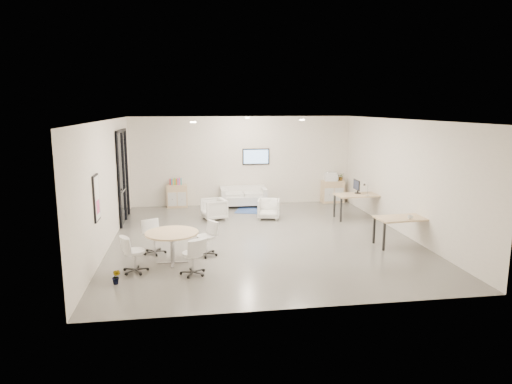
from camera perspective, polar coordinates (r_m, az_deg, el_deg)
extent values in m
cube|color=#605D57|center=(12.68, 0.72, -7.47)|extent=(8.00, 9.00, 0.80)
cube|color=white|center=(12.05, 0.77, 10.92)|extent=(8.00, 9.00, 0.80)
cube|color=silver|center=(17.02, -1.90, 4.07)|extent=(8.00, 0.80, 3.20)
cube|color=silver|center=(7.51, 6.75, -4.39)|extent=(8.00, 0.80, 3.20)
cube|color=silver|center=(12.30, -19.93, 0.92)|extent=(0.80, 9.00, 3.20)
cube|color=silver|center=(13.61, 19.36, 1.83)|extent=(0.80, 9.00, 3.20)
cube|color=black|center=(14.69, -16.32, 1.92)|extent=(0.02, 1.90, 2.85)
cube|color=black|center=(14.55, -16.53, 7.32)|extent=(0.06, 1.90, 0.08)
cube|color=black|center=(13.80, -16.74, 1.36)|extent=(0.06, 0.08, 2.85)
cube|color=black|center=(15.58, -15.81, 2.42)|extent=(0.06, 0.08, 2.85)
cube|color=black|center=(14.84, -16.17, 2.01)|extent=(0.06, 0.07, 2.85)
cube|color=#B2B2B7|center=(14.30, -16.24, 0.17)|extent=(0.04, 0.60, 0.05)
cube|color=black|center=(10.68, -19.34, -0.70)|extent=(0.04, 0.54, 1.04)
cube|color=white|center=(10.68, -19.22, -0.70)|extent=(0.01, 0.46, 0.96)
cube|color=#EB4D90|center=(10.72, -19.14, -1.75)|extent=(0.01, 0.32, 0.30)
cube|color=black|center=(16.64, -0.01, 4.45)|extent=(0.98, 0.05, 0.58)
cube|color=#81ACDF|center=(16.61, 0.00, 4.44)|extent=(0.90, 0.01, 0.50)
cylinder|color=#FFEAC6|center=(10.90, -7.86, 8.65)|extent=(0.14, 0.14, 0.03)
cylinder|color=#FFEAC6|center=(12.79, 5.78, 8.96)|extent=(0.14, 0.14, 0.03)
cylinder|color=#FFEAC6|center=(15.03, -1.09, 9.25)|extent=(0.14, 0.14, 0.03)
cube|color=tan|center=(16.49, -9.83, -0.49)|extent=(0.72, 0.36, 0.81)
cube|color=silver|center=(16.33, -10.42, -0.91)|extent=(0.30, 0.02, 0.49)
cube|color=silver|center=(16.32, -9.25, -0.88)|extent=(0.30, 0.02, 0.49)
cube|color=tan|center=(17.31, 9.54, 0.06)|extent=(0.83, 0.39, 0.83)
cube|color=silver|center=(17.08, 9.13, -0.35)|extent=(0.35, 0.02, 0.50)
cube|color=silver|center=(17.19, 10.33, -0.31)|extent=(0.35, 0.02, 0.50)
cube|color=red|center=(16.41, -10.67, 1.26)|extent=(0.04, 0.14, 0.22)
cube|color=#337FCC|center=(16.41, -10.48, 1.27)|extent=(0.04, 0.14, 0.22)
cube|color=gold|center=(16.41, -10.30, 1.27)|extent=(0.04, 0.14, 0.22)
cube|color=#4CB24C|center=(16.40, -10.11, 1.28)|extent=(0.04, 0.14, 0.22)
cube|color=#CC6619|center=(16.40, -9.92, 1.28)|extent=(0.04, 0.14, 0.22)
cube|color=purple|center=(16.40, -9.73, 1.29)|extent=(0.04, 0.14, 0.22)
cube|color=#E54C7F|center=(16.40, -9.54, 1.29)|extent=(0.04, 0.14, 0.22)
cube|color=teal|center=(16.40, -9.35, 1.30)|extent=(0.04, 0.14, 0.22)
cube|color=white|center=(17.19, 9.36, 1.85)|extent=(0.51, 0.45, 0.27)
cube|color=white|center=(17.17, 9.38, 2.38)|extent=(0.38, 0.34, 0.06)
cube|color=white|center=(16.39, -1.59, -0.95)|extent=(1.63, 0.81, 0.30)
cube|color=white|center=(16.64, -1.72, 0.29)|extent=(1.63, 0.18, 0.30)
cube|color=white|center=(16.29, -4.18, -0.50)|extent=(0.14, 0.81, 0.61)
cube|color=white|center=(16.46, 0.97, -0.35)|extent=(0.14, 0.81, 0.61)
cube|color=#2F5091|center=(15.73, 0.10, -2.36)|extent=(1.62, 1.31, 0.01)
imported|color=white|center=(14.57, -5.29, -2.02)|extent=(0.81, 0.85, 0.72)
imported|color=white|center=(14.60, 1.59, -2.00)|extent=(0.80, 0.77, 0.70)
cube|color=tan|center=(14.89, 12.79, -0.35)|extent=(1.56, 0.83, 0.04)
cube|color=black|center=(14.43, 10.58, -2.22)|extent=(0.05, 0.05, 0.75)
cube|color=black|center=(14.95, 15.71, -2.00)|extent=(0.05, 0.05, 0.75)
cube|color=black|center=(15.04, 9.78, -1.68)|extent=(0.05, 0.05, 0.75)
cube|color=black|center=(15.53, 14.73, -1.49)|extent=(0.05, 0.05, 0.75)
cube|color=tan|center=(12.28, 18.07, -3.11)|extent=(1.50, 0.85, 0.04)
cube|color=black|center=(11.82, 15.71, -5.39)|extent=(0.05, 0.05, 0.71)
cube|color=black|center=(12.42, 21.39, -4.96)|extent=(0.05, 0.05, 0.71)
cube|color=black|center=(12.37, 14.54, -4.63)|extent=(0.05, 0.05, 0.71)
cube|color=black|center=(12.94, 20.04, -4.26)|extent=(0.05, 0.05, 0.71)
cylinder|color=black|center=(15.03, 12.59, -0.13)|extent=(0.20, 0.20, 0.02)
cube|color=black|center=(15.00, 12.61, 0.32)|extent=(0.04, 0.03, 0.24)
cube|color=black|center=(14.96, 12.46, 0.88)|extent=(0.03, 0.50, 0.32)
cylinder|color=tan|center=(10.56, -10.48, -5.06)|extent=(1.21, 1.21, 0.04)
cylinder|color=#B2B2B7|center=(10.66, -10.42, -6.96)|extent=(0.10, 0.10, 0.70)
cube|color=#B2B2B7|center=(10.77, -10.36, -8.65)|extent=(0.71, 0.06, 0.03)
cube|color=#B2B2B7|center=(10.77, -10.36, -8.65)|extent=(0.06, 0.71, 0.03)
imported|color=#3F7F3F|center=(17.31, 10.59, 1.78)|extent=(0.34, 0.36, 0.22)
imported|color=#3F7F3F|center=(9.80, -17.04, -10.58)|extent=(0.28, 0.36, 0.14)
imported|color=white|center=(12.10, 18.73, -2.95)|extent=(0.15, 0.14, 0.13)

